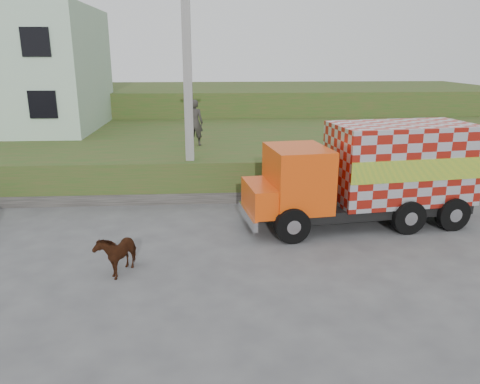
{
  "coord_description": "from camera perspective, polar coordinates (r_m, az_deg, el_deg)",
  "views": [
    {
      "loc": [
        -0.32,
        -12.15,
        5.19
      ],
      "look_at": [
        0.58,
        1.02,
        1.3
      ],
      "focal_mm": 35.0,
      "sensor_mm": 36.0,
      "label": 1
    }
  ],
  "objects": [
    {
      "name": "retaining_strip",
      "position": [
        17.18,
        -9.34,
        -0.69
      ],
      "size": [
        16.0,
        0.5,
        0.4
      ],
      "primitive_type": "cube",
      "color": "#595651",
      "rests_on": "ground"
    },
    {
      "name": "utility_pole",
      "position": [
        16.8,
        -6.36,
        12.51
      ],
      "size": [
        1.2,
        0.3,
        8.0
      ],
      "color": "gray",
      "rests_on": "ground"
    },
    {
      "name": "ground",
      "position": [
        13.22,
        -2.22,
        -6.71
      ],
      "size": [
        120.0,
        120.0,
        0.0
      ],
      "primitive_type": "plane",
      "color": "#474749",
      "rests_on": "ground"
    },
    {
      "name": "pedestrian",
      "position": [
        19.84,
        -5.53,
        8.43
      ],
      "size": [
        0.78,
        0.6,
        1.92
      ],
      "primitive_type": "imported",
      "rotation": [
        0.0,
        0.0,
        2.93
      ],
      "color": "#282623",
      "rests_on": "embankment"
    },
    {
      "name": "cow",
      "position": [
        11.96,
        -14.73,
        -7.07
      ],
      "size": [
        0.99,
        1.38,
        1.06
      ],
      "primitive_type": "imported",
      "rotation": [
        0.0,
        0.0,
        -0.36
      ],
      "color": "black",
      "rests_on": "ground"
    },
    {
      "name": "cargo_truck",
      "position": [
        15.12,
        15.69,
        2.17
      ],
      "size": [
        7.32,
        3.24,
        3.16
      ],
      "rotation": [
        0.0,
        0.0,
        0.13
      ],
      "color": "black",
      "rests_on": "ground"
    },
    {
      "name": "embankment",
      "position": [
        22.6,
        -3.02,
        5.06
      ],
      "size": [
        40.0,
        12.0,
        1.5
      ],
      "primitive_type": "cube",
      "color": "#29541C",
      "rests_on": "ground"
    },
    {
      "name": "embankment_far",
      "position": [
        34.35,
        -3.39,
        10.22
      ],
      "size": [
        40.0,
        12.0,
        3.0
      ],
      "primitive_type": "cube",
      "color": "#29541C",
      "rests_on": "ground"
    }
  ]
}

